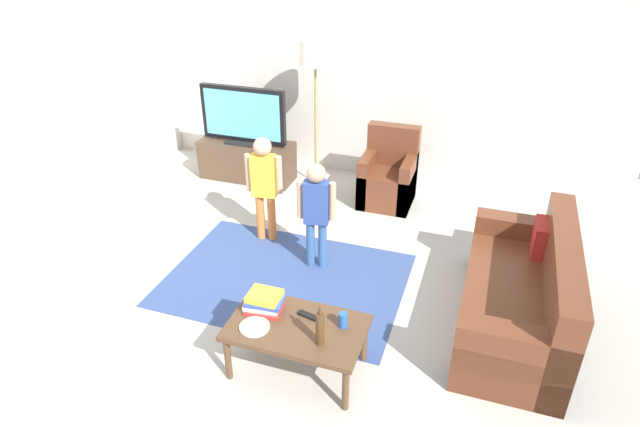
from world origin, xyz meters
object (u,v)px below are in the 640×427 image
at_px(tv_remote, 309,316).
at_px(book_stack, 264,302).
at_px(plate, 255,327).
at_px(couch, 525,299).
at_px(child_center, 316,207).
at_px(child_near_tv, 264,180).
at_px(tv_stand, 247,161).
at_px(tv, 243,116).
at_px(coffee_table, 297,331).
at_px(floor_lamp, 315,61).
at_px(soda_can, 343,320).
at_px(bottle, 320,328).
at_px(armchair, 389,178).

bearing_deg(tv_remote, book_stack, -163.68).
bearing_deg(plate, book_stack, 95.14).
xyz_separation_m(couch, child_center, (-1.90, 0.30, 0.36)).
distance_m(child_near_tv, plate, 1.93).
bearing_deg(child_near_tv, tv_stand, 122.93).
bearing_deg(plate, tv_remote, 36.05).
relative_size(tv, child_center, 1.01).
distance_m(tv_stand, couch, 3.90).
distance_m(child_near_tv, coffee_table, 1.95).
xyz_separation_m(floor_lamp, book_stack, (0.63, -2.99, -1.06)).
bearing_deg(soda_can, tv, 127.10).
relative_size(bottle, soda_can, 2.65).
bearing_deg(child_near_tv, armchair, 50.65).
xyz_separation_m(couch, coffee_table, (-1.59, -1.04, 0.08)).
relative_size(floor_lamp, child_near_tv, 1.57).
xyz_separation_m(child_center, tv_remote, (0.37, -1.23, -0.22)).
bearing_deg(floor_lamp, soda_can, -67.28).
distance_m(tv_stand, coffee_table, 3.46).
distance_m(armchair, soda_can, 2.82).
bearing_deg(armchair, floor_lamp, 168.90).
bearing_deg(floor_lamp, armchair, -11.10).
distance_m(coffee_table, soda_can, 0.35).
distance_m(tv, book_stack, 3.22).
distance_m(couch, coffee_table, 1.90).
bearing_deg(armchair, couch, -50.27).
xyz_separation_m(tv, child_near_tv, (0.83, -1.27, -0.17)).
distance_m(bottle, tv_remote, 0.32).
relative_size(child_center, coffee_table, 1.08).
distance_m(armchair, plate, 3.04).
bearing_deg(tv_stand, tv, -90.00).
relative_size(child_center, soda_can, 9.04).
height_order(book_stack, tv_remote, book_stack).
distance_m(couch, floor_lamp, 3.48).
bearing_deg(soda_can, plate, -159.86).
distance_m(child_near_tv, bottle, 2.15).
distance_m(floor_lamp, bottle, 3.56).
xyz_separation_m(armchair, plate, (-0.32, -3.02, 0.13)).
bearing_deg(soda_can, floor_lamp, 112.72).
bearing_deg(plate, bottle, -0.00).
xyz_separation_m(armchair, child_center, (-0.36, -1.56, 0.35)).
bearing_deg(bottle, child_near_tv, 124.06).
xyz_separation_m(tv, armchair, (1.86, -0.02, -0.55)).
relative_size(child_center, tv_remote, 6.38).
height_order(floor_lamp, plate, floor_lamp).
bearing_deg(floor_lamp, book_stack, -78.05).
xyz_separation_m(tv_stand, armchair, (1.86, -0.04, 0.05)).
bearing_deg(tv_stand, book_stack, -61.96).
bearing_deg(bottle, tv, 123.77).
xyz_separation_m(coffee_table, plate, (-0.28, -0.12, 0.06)).
bearing_deg(couch, child_center, 170.91).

